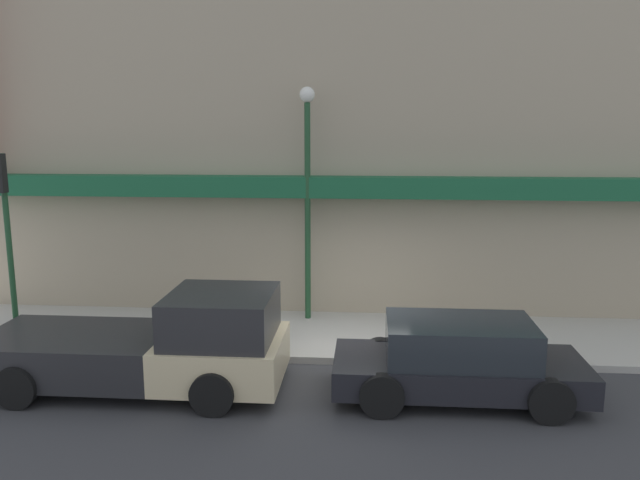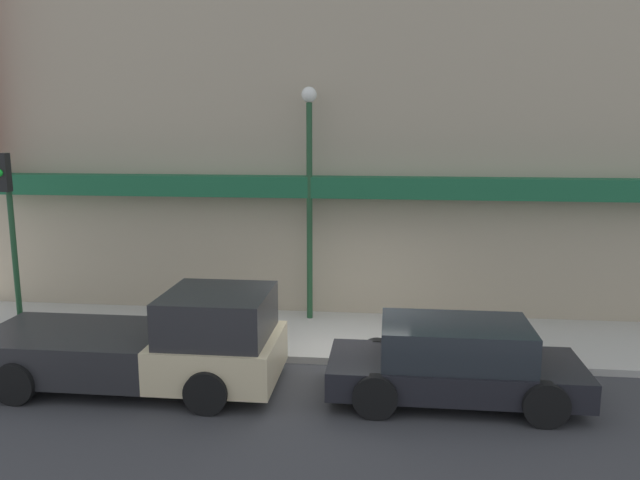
{
  "view_description": "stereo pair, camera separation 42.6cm",
  "coord_description": "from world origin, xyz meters",
  "px_view_note": "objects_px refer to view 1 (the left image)",
  "views": [
    {
      "loc": [
        0.32,
        -11.99,
        4.78
      ],
      "look_at": [
        -0.73,
        1.28,
        2.35
      ],
      "focal_mm": 35.0,
      "sensor_mm": 36.0,
      "label": 1
    },
    {
      "loc": [
        0.75,
        -11.95,
        4.78
      ],
      "look_at": [
        -0.73,
        1.28,
        2.35
      ],
      "focal_mm": 35.0,
      "sensor_mm": 36.0,
      "label": 2
    }
  ],
  "objects_px": {
    "pickup_truck": "(155,346)",
    "parked_car": "(459,360)",
    "street_lamp": "(307,177)",
    "traffic_light": "(4,216)",
    "fire_hydrant": "(445,333)"
  },
  "relations": [
    {
      "from": "fire_hydrant",
      "to": "street_lamp",
      "type": "distance_m",
      "value": 4.78
    },
    {
      "from": "pickup_truck",
      "to": "parked_car",
      "type": "relative_size",
      "value": 1.25
    },
    {
      "from": "fire_hydrant",
      "to": "traffic_light",
      "type": "height_order",
      "value": "traffic_light"
    },
    {
      "from": "fire_hydrant",
      "to": "parked_car",
      "type": "bearing_deg",
      "value": -90.39
    },
    {
      "from": "fire_hydrant",
      "to": "street_lamp",
      "type": "height_order",
      "value": "street_lamp"
    },
    {
      "from": "fire_hydrant",
      "to": "street_lamp",
      "type": "bearing_deg",
      "value": 149.29
    },
    {
      "from": "street_lamp",
      "to": "traffic_light",
      "type": "bearing_deg",
      "value": -159.16
    },
    {
      "from": "traffic_light",
      "to": "fire_hydrant",
      "type": "bearing_deg",
      "value": 3.07
    },
    {
      "from": "street_lamp",
      "to": "traffic_light",
      "type": "distance_m",
      "value": 6.59
    },
    {
      "from": "parked_car",
      "to": "fire_hydrant",
      "type": "relative_size",
      "value": 7.08
    },
    {
      "from": "pickup_truck",
      "to": "parked_car",
      "type": "bearing_deg",
      "value": -1.99
    },
    {
      "from": "pickup_truck",
      "to": "traffic_light",
      "type": "height_order",
      "value": "traffic_light"
    },
    {
      "from": "parked_car",
      "to": "street_lamp",
      "type": "relative_size",
      "value": 0.8
    },
    {
      "from": "traffic_light",
      "to": "pickup_truck",
      "type": "bearing_deg",
      "value": -24.36
    },
    {
      "from": "pickup_truck",
      "to": "parked_car",
      "type": "distance_m",
      "value": 5.5
    }
  ]
}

